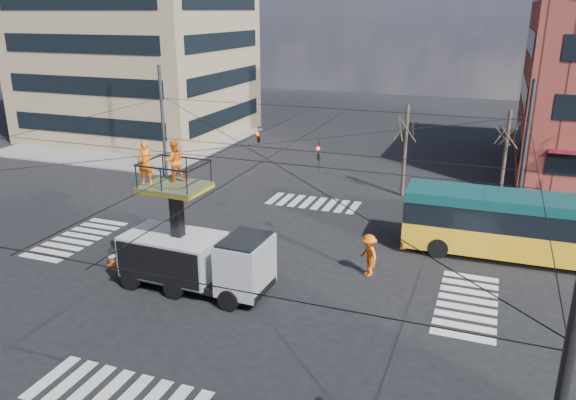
% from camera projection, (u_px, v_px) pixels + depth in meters
% --- Properties ---
extents(ground, '(120.00, 120.00, 0.00)m').
position_uv_depth(ground, '(248.00, 267.00, 26.63)').
color(ground, black).
rests_on(ground, ground).
extents(sidewalk_nw, '(18.00, 18.00, 0.12)m').
position_uv_depth(sidewalk_nw, '(136.00, 141.00, 52.21)').
color(sidewalk_nw, slate).
rests_on(sidewalk_nw, ground).
extents(crosswalks, '(22.40, 22.40, 0.02)m').
position_uv_depth(crosswalks, '(248.00, 267.00, 26.62)').
color(crosswalks, silver).
rests_on(crosswalks, ground).
extents(overhead_network, '(24.24, 24.24, 8.00)m').
position_uv_depth(overhead_network, '(248.00, 178.00, 25.63)').
color(overhead_network, '#2D2D30').
rests_on(overhead_network, ground).
extents(tree_a, '(2.00, 2.00, 6.00)m').
position_uv_depth(tree_a, '(407.00, 126.00, 35.45)').
color(tree_a, '#382B21').
rests_on(tree_a, ground).
extents(tree_b, '(2.00, 2.00, 6.00)m').
position_uv_depth(tree_b, '(508.00, 133.00, 33.46)').
color(tree_b, '#382B21').
rests_on(tree_b, ground).
extents(utility_truck, '(7.07, 2.83, 6.48)m').
position_uv_depth(utility_truck, '(195.00, 244.00, 23.97)').
color(utility_truck, black).
rests_on(utility_truck, ground).
extents(city_bus, '(12.13, 2.84, 3.20)m').
position_uv_depth(city_bus, '(532.00, 227.00, 26.89)').
color(city_bus, orange).
rests_on(city_bus, ground).
extents(traffic_cone, '(0.36, 0.36, 0.68)m').
position_uv_depth(traffic_cone, '(112.00, 258.00, 26.75)').
color(traffic_cone, '#FC460A').
rests_on(traffic_cone, ground).
extents(worker_ground, '(0.69, 1.06, 1.67)m').
position_uv_depth(worker_ground, '(150.00, 235.00, 28.24)').
color(worker_ground, orange).
rests_on(worker_ground, ground).
extents(flagger, '(1.38, 1.46, 1.98)m').
position_uv_depth(flagger, '(369.00, 255.00, 25.55)').
color(flagger, orange).
rests_on(flagger, ground).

